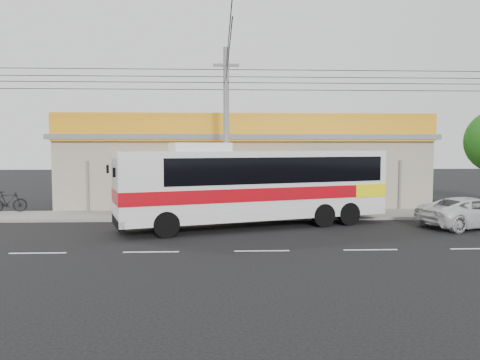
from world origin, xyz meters
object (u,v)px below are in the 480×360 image
object	(u,v)px
motorbike_dark	(8,202)
white_car	(472,212)
coach_bus	(259,182)
utility_pole	(226,79)
motorbike_red	(137,206)

from	to	relation	value
motorbike_dark	white_car	world-z (taller)	white_car
coach_bus	utility_pole	bearing A→B (deg)	118.31
motorbike_red	white_car	bearing A→B (deg)	-108.63
motorbike_red	utility_pole	bearing A→B (deg)	-109.40
coach_bus	motorbike_red	xyz separation A→B (m)	(-6.16, 2.40, -1.43)
motorbike_red	motorbike_dark	xyz separation A→B (m)	(-7.46, 2.01, 0.04)
white_car	utility_pole	bearing A→B (deg)	63.19
coach_bus	white_car	world-z (taller)	coach_bus
motorbike_dark	coach_bus	bearing A→B (deg)	-126.13
motorbike_dark	utility_pole	xyz separation A→B (m)	(12.10, -2.96, 6.41)
motorbike_dark	white_car	xyz separation A→B (m)	(23.58, -5.10, -0.03)
motorbike_red	motorbike_dark	distance (m)	7.72
coach_bus	motorbike_dark	xyz separation A→B (m)	(-13.61, 4.41, -1.38)
motorbike_dark	white_car	bearing A→B (deg)	-120.37
coach_bus	motorbike_red	distance (m)	6.76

